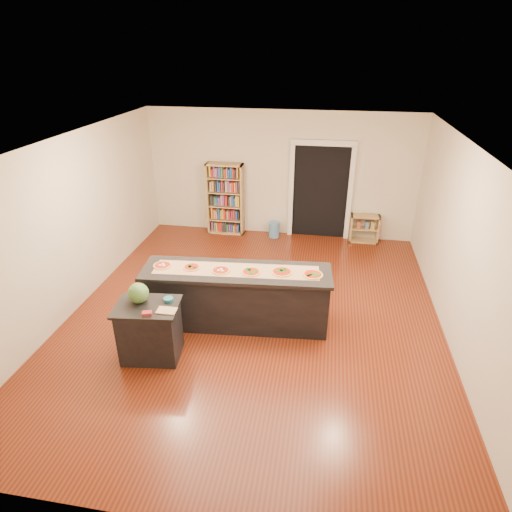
% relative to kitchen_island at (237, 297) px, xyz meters
% --- Properties ---
extents(room, '(6.00, 7.00, 2.80)m').
position_rel_kitchen_island_xyz_m(room, '(0.23, 0.24, 0.92)').
color(room, beige).
rests_on(room, ground).
extents(doorway, '(1.40, 0.09, 2.21)m').
position_rel_kitchen_island_xyz_m(doorway, '(1.13, 3.70, 0.72)').
color(doorway, black).
rests_on(doorway, room).
extents(kitchen_island, '(2.89, 0.78, 0.95)m').
position_rel_kitchen_island_xyz_m(kitchen_island, '(0.00, 0.00, 0.00)').
color(kitchen_island, black).
rests_on(kitchen_island, ground).
extents(side_counter, '(0.86, 0.63, 0.85)m').
position_rel_kitchen_island_xyz_m(side_counter, '(-1.03, -1.00, -0.05)').
color(side_counter, black).
rests_on(side_counter, ground).
extents(bookshelf, '(0.83, 0.29, 1.65)m').
position_rel_kitchen_island_xyz_m(bookshelf, '(-1.01, 3.54, 0.35)').
color(bookshelf, tan).
rests_on(bookshelf, ground).
extents(low_shelf, '(0.63, 0.27, 0.63)m').
position_rel_kitchen_island_xyz_m(low_shelf, '(2.16, 3.56, -0.16)').
color(low_shelf, tan).
rests_on(low_shelf, ground).
extents(waste_bin, '(0.25, 0.25, 0.36)m').
position_rel_kitchen_island_xyz_m(waste_bin, '(0.14, 3.48, -0.30)').
color(waste_bin, teal).
rests_on(waste_bin, ground).
extents(kraft_paper, '(2.54, 0.65, 0.00)m').
position_rel_kitchen_island_xyz_m(kraft_paper, '(-0.00, 0.01, 0.47)').
color(kraft_paper, '#9A714F').
rests_on(kraft_paper, kitchen_island).
extents(watermelon, '(0.29, 0.29, 0.29)m').
position_rel_kitchen_island_xyz_m(watermelon, '(-1.16, -0.93, 0.51)').
color(watermelon, '#144214').
rests_on(watermelon, side_counter).
extents(cutting_board, '(0.26, 0.18, 0.02)m').
position_rel_kitchen_island_xyz_m(cutting_board, '(-0.71, -1.08, 0.38)').
color(cutting_board, tan).
rests_on(cutting_board, side_counter).
extents(package_red, '(0.15, 0.13, 0.04)m').
position_rel_kitchen_island_xyz_m(package_red, '(-0.94, -1.21, 0.39)').
color(package_red, maroon).
rests_on(package_red, side_counter).
extents(package_teal, '(0.14, 0.14, 0.05)m').
position_rel_kitchen_island_xyz_m(package_teal, '(-0.78, -0.84, 0.40)').
color(package_teal, '#195966').
rests_on(package_teal, side_counter).
extents(pizza_a, '(0.28, 0.28, 0.02)m').
position_rel_kitchen_island_xyz_m(pizza_a, '(-1.15, -0.05, 0.49)').
color(pizza_a, tan).
rests_on(pizza_a, kitchen_island).
extents(pizza_b, '(0.28, 0.28, 0.02)m').
position_rel_kitchen_island_xyz_m(pizza_b, '(-0.69, -0.03, 0.49)').
color(pizza_b, tan).
rests_on(pizza_b, kitchen_island).
extents(pizza_c, '(0.28, 0.28, 0.02)m').
position_rel_kitchen_island_xyz_m(pizza_c, '(-0.23, -0.06, 0.49)').
color(pizza_c, tan).
rests_on(pizza_c, kitchen_island).
extents(pizza_d, '(0.31, 0.31, 0.02)m').
position_rel_kitchen_island_xyz_m(pizza_d, '(0.23, -0.03, 0.49)').
color(pizza_d, tan).
rests_on(pizza_d, kitchen_island).
extents(pizza_e, '(0.32, 0.32, 0.02)m').
position_rel_kitchen_island_xyz_m(pizza_e, '(0.69, 0.05, 0.49)').
color(pizza_e, tan).
rests_on(pizza_e, kitchen_island).
extents(pizza_f, '(0.31, 0.31, 0.02)m').
position_rel_kitchen_island_xyz_m(pizza_f, '(1.15, 0.04, 0.49)').
color(pizza_f, tan).
rests_on(pizza_f, kitchen_island).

